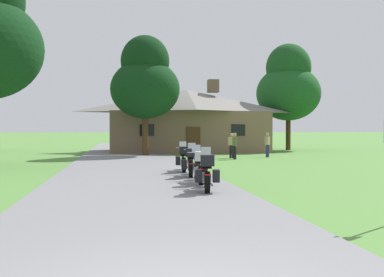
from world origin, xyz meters
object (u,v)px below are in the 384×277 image
at_px(motorcycle_black_third_in_row, 191,162).
at_px(motorcycle_white_farthest_in_row, 184,159).
at_px(motorcycle_red_nearest_to_camera, 207,173).
at_px(tree_right_of_lodge, 288,86).
at_px(tree_by_lodge_front, 145,81).
at_px(motorcycle_blue_second_in_row, 199,167).
at_px(bystander_olive_shirt_beside_signpost, 235,144).
at_px(bystander_tan_shirt_by_tree, 267,143).
at_px(bystander_tan_shirt_near_lodge, 232,144).

xyz_separation_m(motorcycle_black_third_in_row, motorcycle_white_farthest_in_row, (-0.01, 2.16, 0.00)).
height_order(motorcycle_red_nearest_to_camera, motorcycle_white_farthest_in_row, same).
relative_size(motorcycle_white_farthest_in_row, tree_right_of_lodge, 0.21).
xyz_separation_m(tree_by_lodge_front, tree_right_of_lodge, (13.59, 7.85, 0.56)).
xyz_separation_m(motorcycle_blue_second_in_row, bystander_olive_shirt_beside_signpost, (4.52, 13.05, 0.33)).
bearing_deg(bystander_tan_shirt_by_tree, bystander_olive_shirt_beside_signpost, 168.91).
relative_size(motorcycle_black_third_in_row, bystander_tan_shirt_by_tree, 1.23).
xyz_separation_m(motorcycle_blue_second_in_row, tree_by_lodge_front, (-0.94, 17.54, 4.74)).
xyz_separation_m(bystander_olive_shirt_beside_signpost, tree_by_lodge_front, (-5.46, 4.49, 4.41)).
relative_size(bystander_olive_shirt_beside_signpost, tree_right_of_lodge, 0.17).
height_order(bystander_olive_shirt_beside_signpost, tree_right_of_lodge, tree_right_of_lodge).
relative_size(motorcycle_black_third_in_row, bystander_tan_shirt_near_lodge, 1.24).
bearing_deg(tree_by_lodge_front, motorcycle_white_farthest_in_row, -85.65).
bearing_deg(motorcycle_blue_second_in_row, bystander_olive_shirt_beside_signpost, 73.68).
relative_size(tree_by_lodge_front, tree_right_of_lodge, 0.88).
bearing_deg(bystander_tan_shirt_near_lodge, motorcycle_black_third_in_row, -66.72).
xyz_separation_m(bystander_tan_shirt_near_lodge, bystander_olive_shirt_beside_signpost, (-0.08, -1.20, 0.02)).
xyz_separation_m(motorcycle_black_third_in_row, bystander_tan_shirt_by_tree, (7.19, 12.55, 0.34)).
bearing_deg(bystander_olive_shirt_beside_signpost, motorcycle_red_nearest_to_camera, 161.21).
distance_m(motorcycle_black_third_in_row, tree_right_of_lodge, 26.84).
bearing_deg(motorcycle_blue_second_in_row, bystander_tan_shirt_near_lodge, 74.89).
xyz_separation_m(motorcycle_white_farthest_in_row, bystander_olive_shirt_beside_signpost, (4.47, 8.61, 0.34)).
bearing_deg(motorcycle_red_nearest_to_camera, bystander_tan_shirt_near_lodge, 82.70).
bearing_deg(motorcycle_black_third_in_row, bystander_tan_shirt_by_tree, 70.13).
distance_m(motorcycle_black_third_in_row, bystander_tan_shirt_by_tree, 14.47).
bearing_deg(motorcycle_white_farthest_in_row, bystander_tan_shirt_by_tree, 61.12).
xyz_separation_m(motorcycle_red_nearest_to_camera, bystander_tan_shirt_by_tree, (7.38, 17.00, 0.34)).
bearing_deg(bystander_tan_shirt_near_lodge, bystander_tan_shirt_by_tree, 56.37).
relative_size(motorcycle_white_farthest_in_row, bystander_tan_shirt_near_lodge, 1.25).
xyz_separation_m(motorcycle_white_farthest_in_row, tree_right_of_lodge, (12.59, 20.95, 5.31)).
bearing_deg(tree_right_of_lodge, motorcycle_blue_second_in_row, -116.48).
bearing_deg(motorcycle_white_farthest_in_row, bystander_tan_shirt_near_lodge, 70.95).
bearing_deg(bystander_tan_shirt_near_lodge, motorcycle_white_farthest_in_row, -70.84).
height_order(motorcycle_blue_second_in_row, motorcycle_black_third_in_row, same).
relative_size(motorcycle_red_nearest_to_camera, bystander_tan_shirt_by_tree, 1.23).
bearing_deg(bystander_tan_shirt_by_tree, bystander_tan_shirt_near_lodge, 148.11).
distance_m(motorcycle_blue_second_in_row, bystander_tan_shirt_by_tree, 16.51).
height_order(bystander_olive_shirt_beside_signpost, bystander_tan_shirt_by_tree, same).
xyz_separation_m(motorcycle_black_third_in_row, bystander_tan_shirt_near_lodge, (4.54, 11.97, 0.32)).
relative_size(motorcycle_white_farthest_in_row, bystander_tan_shirt_by_tree, 1.24).
height_order(motorcycle_blue_second_in_row, motorcycle_white_farthest_in_row, same).
relative_size(motorcycle_white_farthest_in_row, bystander_olive_shirt_beside_signpost, 1.24).
xyz_separation_m(bystander_olive_shirt_beside_signpost, bystander_tan_shirt_by_tree, (2.73, 1.78, 0.00)).
height_order(motorcycle_blue_second_in_row, bystander_tan_shirt_by_tree, bystander_tan_shirt_by_tree).
bearing_deg(bystander_tan_shirt_near_lodge, motorcycle_blue_second_in_row, -63.86).
bearing_deg(bystander_olive_shirt_beside_signpost, motorcycle_black_third_in_row, 155.73).
relative_size(motorcycle_blue_second_in_row, motorcycle_black_third_in_row, 1.01).
height_order(motorcycle_black_third_in_row, tree_by_lodge_front, tree_by_lodge_front).
distance_m(bystander_tan_shirt_by_tree, tree_by_lodge_front, 9.69).
distance_m(bystander_olive_shirt_beside_signpost, tree_by_lodge_front, 8.33).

